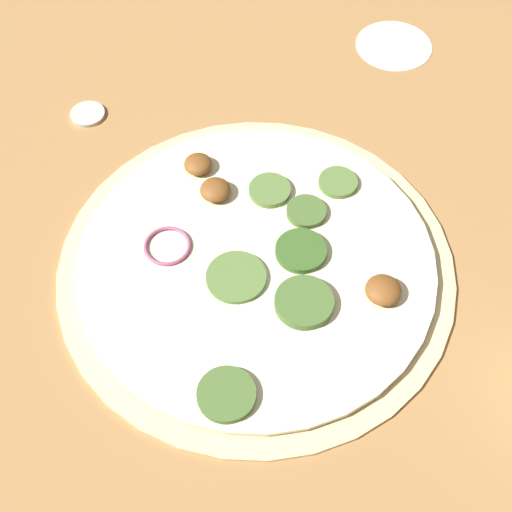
% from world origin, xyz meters
% --- Properties ---
extents(ground_plane, '(3.00, 3.00, 0.00)m').
position_xyz_m(ground_plane, '(0.00, 0.00, 0.00)').
color(ground_plane, '#9E703F').
extents(pizza, '(0.33, 0.33, 0.03)m').
position_xyz_m(pizza, '(0.00, 0.00, 0.01)').
color(pizza, beige).
rests_on(pizza, ground_plane).
extents(loose_cap, '(0.03, 0.03, 0.01)m').
position_xyz_m(loose_cap, '(-0.24, 0.02, 0.00)').
color(loose_cap, beige).
rests_on(loose_cap, ground_plane).
extents(flour_patch, '(0.08, 0.08, 0.00)m').
position_xyz_m(flour_patch, '(-0.08, 0.31, 0.00)').
color(flour_patch, white).
rests_on(flour_patch, ground_plane).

